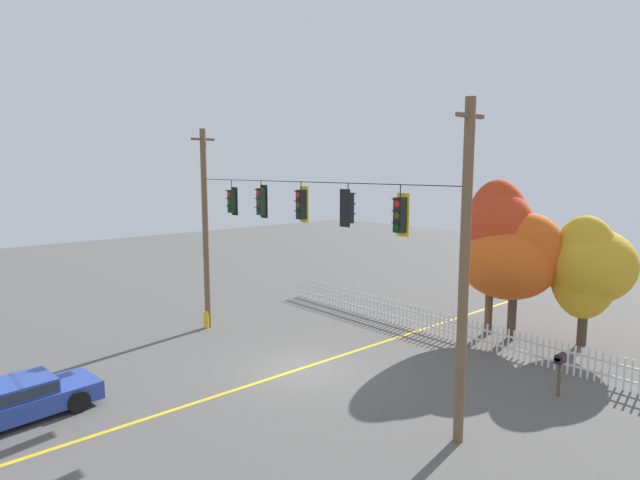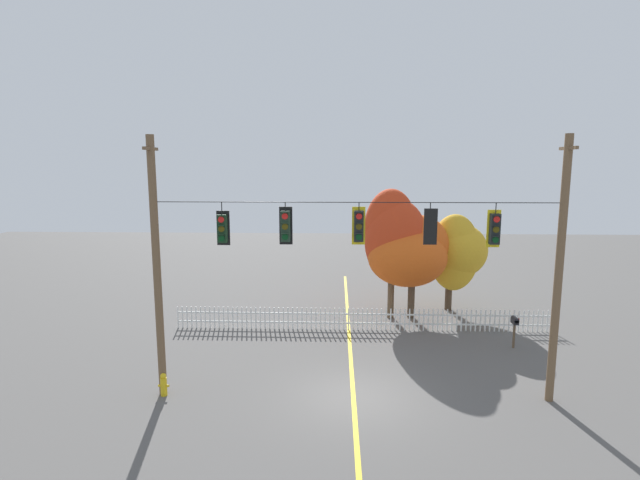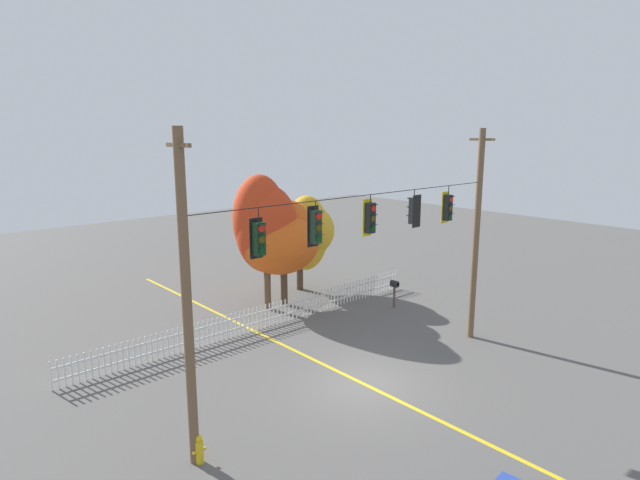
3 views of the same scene
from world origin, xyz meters
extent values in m
plane|color=#565451|center=(0.00, 0.00, 0.00)|extent=(80.00, 80.00, 0.00)
cube|color=gold|center=(0.00, 0.00, 0.00)|extent=(0.16, 36.00, 0.01)
cylinder|color=brown|center=(-6.60, 0.00, 4.42)|extent=(0.26, 0.26, 8.84)
cylinder|color=brown|center=(6.60, 0.00, 4.42)|extent=(0.26, 0.26, 8.84)
cube|color=brown|center=(-6.60, 0.00, 8.39)|extent=(0.10, 1.10, 0.10)
cube|color=brown|center=(6.60, 0.00, 8.39)|extent=(0.10, 1.10, 0.10)
cylinder|color=black|center=(0.00, 0.00, 6.68)|extent=(13.00, 0.02, 0.02)
cylinder|color=black|center=(-4.35, 0.00, 6.48)|extent=(0.03, 0.03, 0.41)
cube|color=black|center=(-4.35, 0.13, 5.81)|extent=(0.43, 0.02, 1.15)
cube|color=black|center=(-4.35, 0.00, 5.81)|extent=(0.30, 0.24, 0.92)
cylinder|color=red|center=(-4.35, -0.14, 6.12)|extent=(0.20, 0.03, 0.20)
cube|color=black|center=(-4.35, -0.18, 6.23)|extent=(0.22, 0.12, 0.06)
cylinder|color=#463B09|center=(-4.35, -0.14, 5.81)|extent=(0.20, 0.03, 0.20)
cube|color=black|center=(-4.35, -0.18, 5.92)|extent=(0.22, 0.12, 0.06)
cylinder|color=#073513|center=(-4.35, -0.14, 5.50)|extent=(0.20, 0.03, 0.20)
cube|color=black|center=(-4.35, -0.18, 5.62)|extent=(0.22, 0.12, 0.06)
cylinder|color=black|center=(-2.27, 0.00, 6.54)|extent=(0.03, 0.03, 0.28)
cube|color=black|center=(-2.27, 0.13, 5.90)|extent=(0.43, 0.02, 1.25)
cube|color=#1E3323|center=(-2.27, 0.00, 5.90)|extent=(0.30, 0.24, 1.01)
cylinder|color=red|center=(-2.27, -0.14, 6.23)|extent=(0.20, 0.03, 0.20)
cube|color=#1E3323|center=(-2.27, -0.18, 6.35)|extent=(0.22, 0.12, 0.06)
cylinder|color=#463B09|center=(-2.27, -0.14, 5.90)|extent=(0.20, 0.03, 0.20)
cube|color=#1E3323|center=(-2.27, -0.18, 6.01)|extent=(0.22, 0.12, 0.06)
cylinder|color=#073513|center=(-2.27, -0.14, 5.56)|extent=(0.20, 0.03, 0.20)
cube|color=#1E3323|center=(-2.27, -0.18, 5.67)|extent=(0.22, 0.12, 0.06)
cylinder|color=black|center=(0.11, 0.00, 6.54)|extent=(0.03, 0.03, 0.27)
cube|color=yellow|center=(0.11, 0.13, 5.91)|extent=(0.43, 0.02, 1.25)
cube|color=black|center=(0.11, 0.00, 5.91)|extent=(0.30, 0.24, 1.00)
cylinder|color=red|center=(0.11, -0.14, 6.24)|extent=(0.20, 0.03, 0.20)
cube|color=black|center=(0.11, -0.18, 6.36)|extent=(0.22, 0.12, 0.06)
cylinder|color=#463B09|center=(0.11, -0.14, 5.91)|extent=(0.20, 0.03, 0.20)
cube|color=black|center=(0.11, -0.18, 6.02)|extent=(0.22, 0.12, 0.06)
cylinder|color=#073513|center=(0.11, -0.14, 5.57)|extent=(0.20, 0.03, 0.20)
cube|color=black|center=(0.11, -0.18, 5.69)|extent=(0.22, 0.12, 0.06)
cylinder|color=black|center=(2.39, 0.00, 6.53)|extent=(0.03, 0.03, 0.29)
cube|color=black|center=(2.39, -0.13, 5.92)|extent=(0.43, 0.02, 1.17)
cube|color=black|center=(2.39, 0.00, 5.92)|extent=(0.30, 0.24, 0.94)
cylinder|color=red|center=(2.39, 0.14, 6.23)|extent=(0.20, 0.03, 0.20)
cube|color=black|center=(2.39, 0.18, 6.35)|extent=(0.22, 0.12, 0.06)
cylinder|color=#463B09|center=(2.39, 0.14, 5.92)|extent=(0.20, 0.03, 0.20)
cube|color=black|center=(2.39, 0.18, 6.03)|extent=(0.22, 0.12, 0.06)
cylinder|color=#073513|center=(2.39, 0.14, 5.60)|extent=(0.20, 0.03, 0.20)
cube|color=black|center=(2.39, 0.18, 5.72)|extent=(0.22, 0.12, 0.06)
cylinder|color=black|center=(4.47, 0.00, 6.50)|extent=(0.03, 0.03, 0.35)
cube|color=yellow|center=(4.47, 0.13, 5.83)|extent=(0.43, 0.02, 1.22)
cube|color=black|center=(4.47, 0.00, 5.83)|extent=(0.30, 0.24, 0.99)
cylinder|color=red|center=(4.47, -0.14, 6.16)|extent=(0.20, 0.03, 0.20)
cube|color=black|center=(4.47, -0.18, 6.28)|extent=(0.22, 0.12, 0.06)
cylinder|color=#463B09|center=(4.47, -0.14, 5.83)|extent=(0.20, 0.03, 0.20)
cube|color=black|center=(4.47, -0.18, 5.95)|extent=(0.22, 0.12, 0.06)
cylinder|color=#073513|center=(4.47, -0.14, 5.50)|extent=(0.20, 0.03, 0.20)
cube|color=black|center=(4.47, -0.18, 5.62)|extent=(0.22, 0.12, 0.06)
cube|color=white|center=(-8.33, 6.78, 0.54)|extent=(0.06, 0.04, 1.08)
cube|color=white|center=(-8.10, 6.78, 0.54)|extent=(0.06, 0.04, 1.08)
cube|color=white|center=(-7.88, 6.78, 0.54)|extent=(0.06, 0.04, 1.08)
cube|color=white|center=(-7.65, 6.78, 0.54)|extent=(0.06, 0.04, 1.08)
cube|color=white|center=(-7.43, 6.78, 0.54)|extent=(0.06, 0.04, 1.08)
cube|color=white|center=(-7.20, 6.78, 0.54)|extent=(0.06, 0.04, 1.08)
cube|color=white|center=(-6.98, 6.78, 0.54)|extent=(0.06, 0.04, 1.08)
cube|color=white|center=(-6.75, 6.78, 0.54)|extent=(0.06, 0.04, 1.08)
cube|color=white|center=(-6.53, 6.78, 0.54)|extent=(0.06, 0.04, 1.08)
cube|color=white|center=(-6.31, 6.78, 0.54)|extent=(0.06, 0.04, 1.08)
cube|color=white|center=(-6.08, 6.78, 0.54)|extent=(0.06, 0.04, 1.08)
cube|color=white|center=(-5.86, 6.78, 0.54)|extent=(0.06, 0.04, 1.08)
cube|color=white|center=(-5.63, 6.78, 0.54)|extent=(0.06, 0.04, 1.08)
cube|color=white|center=(-5.41, 6.78, 0.54)|extent=(0.06, 0.04, 1.08)
cube|color=white|center=(-5.18, 6.78, 0.54)|extent=(0.06, 0.04, 1.08)
cube|color=white|center=(-4.96, 6.78, 0.54)|extent=(0.06, 0.04, 1.08)
cube|color=white|center=(-4.73, 6.78, 0.54)|extent=(0.06, 0.04, 1.08)
cube|color=white|center=(-4.51, 6.78, 0.54)|extent=(0.06, 0.04, 1.08)
cube|color=white|center=(-4.28, 6.78, 0.54)|extent=(0.06, 0.04, 1.08)
cube|color=white|center=(-4.06, 6.78, 0.54)|extent=(0.06, 0.04, 1.08)
cube|color=white|center=(-3.83, 6.78, 0.54)|extent=(0.06, 0.04, 1.08)
cube|color=white|center=(-3.61, 6.78, 0.54)|extent=(0.06, 0.04, 1.08)
cube|color=white|center=(-3.39, 6.78, 0.54)|extent=(0.06, 0.04, 1.08)
cube|color=white|center=(-3.16, 6.78, 0.54)|extent=(0.06, 0.04, 1.08)
cube|color=white|center=(-2.94, 6.78, 0.54)|extent=(0.06, 0.04, 1.08)
cube|color=white|center=(-2.71, 6.78, 0.54)|extent=(0.06, 0.04, 1.08)
cube|color=white|center=(-2.49, 6.78, 0.54)|extent=(0.06, 0.04, 1.08)
cube|color=white|center=(-2.26, 6.78, 0.54)|extent=(0.06, 0.04, 1.08)
cube|color=white|center=(-2.04, 6.78, 0.54)|extent=(0.06, 0.04, 1.08)
cube|color=white|center=(-1.81, 6.78, 0.54)|extent=(0.06, 0.04, 1.08)
cube|color=white|center=(-1.59, 6.78, 0.54)|extent=(0.06, 0.04, 1.08)
cube|color=white|center=(-1.36, 6.78, 0.54)|extent=(0.06, 0.04, 1.08)
cube|color=white|center=(-1.14, 6.78, 0.54)|extent=(0.06, 0.04, 1.08)
cube|color=white|center=(-0.91, 6.78, 0.54)|extent=(0.06, 0.04, 1.08)
cube|color=white|center=(-0.69, 6.78, 0.54)|extent=(0.06, 0.04, 1.08)
cube|color=white|center=(-0.46, 6.78, 0.54)|extent=(0.06, 0.04, 1.08)
cube|color=white|center=(-0.24, 6.78, 0.54)|extent=(0.06, 0.04, 1.08)
cube|color=white|center=(-0.02, 6.78, 0.54)|extent=(0.06, 0.04, 1.08)
cube|color=white|center=(0.21, 6.78, 0.54)|extent=(0.06, 0.04, 1.08)
cube|color=white|center=(0.43, 6.78, 0.54)|extent=(0.06, 0.04, 1.08)
cube|color=white|center=(0.66, 6.78, 0.54)|extent=(0.06, 0.04, 1.08)
cube|color=white|center=(0.88, 6.78, 0.54)|extent=(0.06, 0.04, 1.08)
cube|color=white|center=(1.11, 6.78, 0.54)|extent=(0.06, 0.04, 1.08)
cube|color=white|center=(1.33, 6.78, 0.54)|extent=(0.06, 0.04, 1.08)
cube|color=white|center=(1.56, 6.78, 0.54)|extent=(0.06, 0.04, 1.08)
cube|color=white|center=(1.78, 6.78, 0.54)|extent=(0.06, 0.04, 1.08)
cube|color=white|center=(2.01, 6.78, 0.54)|extent=(0.06, 0.04, 1.08)
cube|color=white|center=(2.23, 6.78, 0.54)|extent=(0.06, 0.04, 1.08)
cube|color=white|center=(2.46, 6.78, 0.54)|extent=(0.06, 0.04, 1.08)
cube|color=white|center=(2.68, 6.78, 0.54)|extent=(0.06, 0.04, 1.08)
cube|color=white|center=(2.90, 6.78, 0.54)|extent=(0.06, 0.04, 1.08)
cube|color=white|center=(3.13, 6.78, 0.54)|extent=(0.06, 0.04, 1.08)
cube|color=white|center=(3.35, 6.78, 0.54)|extent=(0.06, 0.04, 1.08)
cube|color=white|center=(3.58, 6.78, 0.54)|extent=(0.06, 0.04, 1.08)
cube|color=white|center=(3.80, 6.78, 0.54)|extent=(0.06, 0.04, 1.08)
cube|color=white|center=(4.03, 6.78, 0.54)|extent=(0.06, 0.04, 1.08)
cube|color=white|center=(4.25, 6.78, 0.54)|extent=(0.06, 0.04, 1.08)
cube|color=white|center=(4.48, 6.78, 0.54)|extent=(0.06, 0.04, 1.08)
cube|color=white|center=(4.70, 6.78, 0.54)|extent=(0.06, 0.04, 1.08)
cube|color=white|center=(4.93, 6.78, 0.54)|extent=(0.06, 0.04, 1.08)
cube|color=white|center=(5.15, 6.78, 0.54)|extent=(0.06, 0.04, 1.08)
cube|color=white|center=(5.38, 6.78, 0.54)|extent=(0.06, 0.04, 1.08)
cube|color=white|center=(5.60, 6.78, 0.54)|extent=(0.06, 0.04, 1.08)
cube|color=white|center=(5.83, 6.78, 0.54)|extent=(0.06, 0.04, 1.08)
cube|color=white|center=(6.05, 6.78, 0.54)|extent=(0.06, 0.04, 1.08)
cube|color=white|center=(6.27, 6.78, 0.54)|extent=(0.06, 0.04, 1.08)
cube|color=white|center=(6.50, 6.78, 0.54)|extent=(0.06, 0.04, 1.08)
cube|color=white|center=(6.72, 6.78, 0.54)|extent=(0.06, 0.04, 1.08)
cube|color=white|center=(6.95, 6.78, 0.54)|extent=(0.06, 0.04, 1.08)
cube|color=white|center=(7.17, 6.78, 0.54)|extent=(0.06, 0.04, 1.08)
cube|color=white|center=(7.40, 6.78, 0.54)|extent=(0.06, 0.04, 1.08)
cube|color=white|center=(7.62, 6.78, 0.54)|extent=(0.06, 0.04, 1.08)
cube|color=white|center=(7.85, 6.78, 0.54)|extent=(0.06, 0.04, 1.08)
cube|color=white|center=(8.07, 6.78, 0.54)|extent=(0.06, 0.04, 1.08)
cube|color=white|center=(8.30, 6.78, 0.54)|extent=(0.06, 0.04, 1.08)
cube|color=white|center=(8.52, 6.78, 0.54)|extent=(0.06, 0.04, 1.08)
cube|color=white|center=(8.75, 6.78, 0.54)|extent=(0.06, 0.04, 1.08)
cube|color=white|center=(0.66, 6.81, 0.32)|extent=(17.97, 0.03, 0.08)
cube|color=white|center=(0.66, 6.81, 0.78)|extent=(17.97, 0.03, 0.08)
cylinder|color=brown|center=(2.22, 8.76, 1.40)|extent=(0.33, 0.33, 2.80)
ellipsoid|color=red|center=(2.44, 9.01, 4.02)|extent=(3.23, 2.85, 4.36)
ellipsoid|color=red|center=(2.17, 9.21, 4.51)|extent=(2.76, 2.38, 4.35)
cylinder|color=#473828|center=(3.28, 8.79, 1.23)|extent=(0.36, 0.36, 2.47)
ellipsoid|color=#DB5619|center=(3.00, 8.69, 3.22)|extent=(4.02, 3.57, 3.01)
ellipsoid|color=#DB5619|center=(3.72, 9.10, 3.77)|extent=(2.88, 2.36, 3.13)
cylinder|color=#473828|center=(5.54, 10.27, 1.02)|extent=(0.37, 0.37, 2.05)
ellipsoid|color=gold|center=(5.64, 9.80, 3.28)|extent=(2.63, 2.14, 4.10)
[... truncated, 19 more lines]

